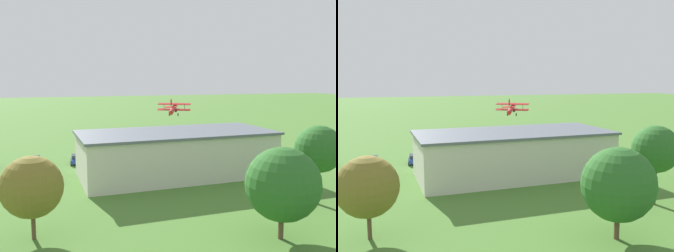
# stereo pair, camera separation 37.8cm
# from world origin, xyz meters

# --- Properties ---
(ground_plane) EXTENTS (400.00, 400.00, 0.00)m
(ground_plane) POSITION_xyz_m (0.00, 0.00, 0.00)
(ground_plane) COLOR #47752D
(hangar) EXTENTS (29.02, 14.24, 6.65)m
(hangar) POSITION_xyz_m (5.11, 28.36, 3.34)
(hangar) COLOR beige
(hangar) RESTS_ON ground_plane
(biplane) EXTENTS (7.16, 7.29, 3.89)m
(biplane) POSITION_xyz_m (-2.69, 3.35, 7.88)
(biplane) COLOR #B21E1E
(car_red) EXTENTS (2.53, 4.77, 1.59)m
(car_red) POSITION_xyz_m (-7.21, 15.37, 0.83)
(car_red) COLOR red
(car_red) RESTS_ON ground_plane
(car_blue) EXTENTS (2.16, 4.04, 1.56)m
(car_blue) POSITION_xyz_m (18.76, 16.11, 0.81)
(car_blue) COLOR #23389E
(car_blue) RESTS_ON ground_plane
(car_green) EXTENTS (1.89, 4.52, 1.65)m
(car_green) POSITION_xyz_m (25.30, 16.18, 0.85)
(car_green) COLOR #1E6B38
(car_green) RESTS_ON ground_plane
(person_walking_on_apron) EXTENTS (0.47, 0.47, 1.75)m
(person_walking_on_apron) POSITION_xyz_m (-6.36, 11.48, 0.88)
(person_walking_on_apron) COLOR #33723F
(person_walking_on_apron) RESTS_ON ground_plane
(person_crossing_taxiway) EXTENTS (0.41, 0.41, 1.68)m
(person_crossing_taxiway) POSITION_xyz_m (17.95, 10.17, 0.84)
(person_crossing_taxiway) COLOR navy
(person_crossing_taxiway) RESTS_ON ground_plane
(person_at_fence_line) EXTENTS (0.43, 0.43, 1.74)m
(person_at_fence_line) POSITION_xyz_m (-9.84, 10.00, 0.87)
(person_at_fence_line) COLOR #3F3F47
(person_at_fence_line) RESTS_ON ground_plane
(person_watching_takeoff) EXTENTS (0.54, 0.54, 1.56)m
(person_watching_takeoff) POSITION_xyz_m (-3.11, 13.76, 0.77)
(person_watching_takeoff) COLOR orange
(person_watching_takeoff) RESTS_ON ground_plane
(person_beside_truck) EXTENTS (0.50, 0.50, 1.70)m
(person_beside_truck) POSITION_xyz_m (-9.38, 17.81, 0.85)
(person_beside_truck) COLOR navy
(person_beside_truck) RESTS_ON ground_plane
(tree_by_windsock) EXTENTS (6.74, 6.74, 8.47)m
(tree_by_windsock) POSITION_xyz_m (3.12, 52.48, 5.09)
(tree_by_windsock) COLOR brown
(tree_by_windsock) RESTS_ON ground_plane
(tree_behind_hangar_right) EXTENTS (5.42, 5.42, 9.17)m
(tree_behind_hangar_right) POSITION_xyz_m (-6.36, 45.35, 6.42)
(tree_behind_hangar_right) COLOR brown
(tree_behind_hangar_right) RESTS_ON ground_plane
(tree_at_field_edge) EXTENTS (5.64, 5.64, 7.69)m
(tree_at_field_edge) POSITION_xyz_m (24.60, 45.87, 4.86)
(tree_at_field_edge) COLOR brown
(tree_at_field_edge) RESTS_ON ground_plane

